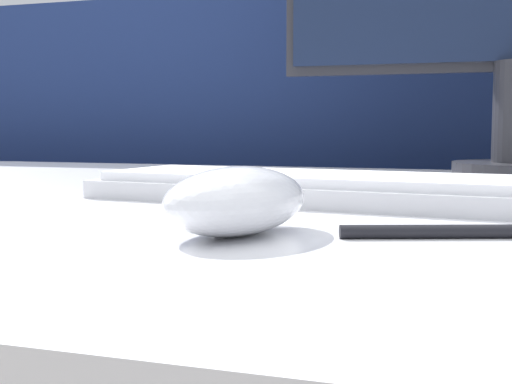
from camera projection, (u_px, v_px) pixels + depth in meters
name	position (u px, v px, depth m)	size (l,w,h in m)	color
partition_panel	(425.00, 303.00, 1.20)	(5.00, 0.03, 1.07)	navy
computer_mouse_near	(237.00, 201.00, 0.42)	(0.09, 0.13, 0.04)	white
keyboard	(336.00, 189.00, 0.60)	(0.44, 0.18, 0.02)	silver
pen	(454.00, 231.00, 0.41)	(0.13, 0.05, 0.01)	black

